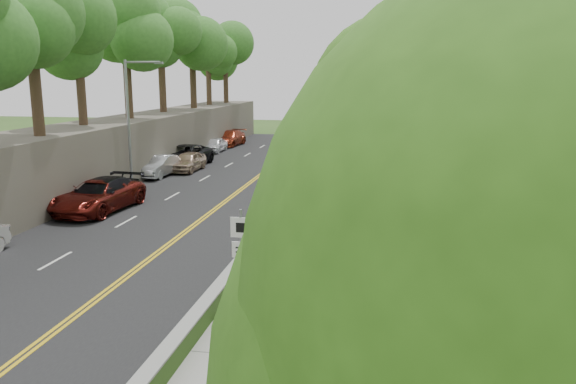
{
  "coord_description": "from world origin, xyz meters",
  "views": [
    {
      "loc": [
        5.34,
        -18.75,
        7.08
      ],
      "look_at": [
        0.5,
        8.0,
        1.4
      ],
      "focal_mm": 35.0,
      "sensor_mm": 36.0,
      "label": 1
    }
  ],
  "objects_px": {
    "car_2": "(98,196)",
    "person_far": "(348,172)",
    "concrete_block": "(306,312)",
    "construction_barrel": "(372,173)",
    "streetlight": "(132,115)",
    "painter_0": "(274,225)",
    "signpost": "(241,248)"
  },
  "relations": [
    {
      "from": "streetlight",
      "to": "construction_barrel",
      "type": "relative_size",
      "value": 9.65
    },
    {
      "from": "signpost",
      "to": "painter_0",
      "type": "bearing_deg",
      "value": 92.7
    },
    {
      "from": "concrete_block",
      "to": "person_far",
      "type": "height_order",
      "value": "person_far"
    },
    {
      "from": "construction_barrel",
      "to": "person_far",
      "type": "xyz_separation_m",
      "value": [
        -1.5,
        -2.77,
        0.5
      ]
    },
    {
      "from": "streetlight",
      "to": "car_2",
      "type": "distance_m",
      "value": 7.35
    },
    {
      "from": "signpost",
      "to": "person_far",
      "type": "distance_m",
      "value": 19.94
    },
    {
      "from": "streetlight",
      "to": "concrete_block",
      "type": "xyz_separation_m",
      "value": [
        13.66,
        -18.0,
        -4.15
      ]
    },
    {
      "from": "concrete_block",
      "to": "car_2",
      "type": "height_order",
      "value": "car_2"
    },
    {
      "from": "car_2",
      "to": "person_far",
      "type": "xyz_separation_m",
      "value": [
        12.4,
        9.07,
        0.1
      ]
    },
    {
      "from": "construction_barrel",
      "to": "concrete_block",
      "type": "bearing_deg",
      "value": -92.67
    },
    {
      "from": "signpost",
      "to": "person_far",
      "type": "xyz_separation_m",
      "value": [
        1.75,
        19.83,
        -0.99
      ]
    },
    {
      "from": "streetlight",
      "to": "person_far",
      "type": "height_order",
      "value": "streetlight"
    },
    {
      "from": "concrete_block",
      "to": "construction_barrel",
      "type": "bearing_deg",
      "value": 87.33
    },
    {
      "from": "construction_barrel",
      "to": "painter_0",
      "type": "height_order",
      "value": "painter_0"
    },
    {
      "from": "car_2",
      "to": "person_far",
      "type": "distance_m",
      "value": 15.36
    },
    {
      "from": "construction_barrel",
      "to": "car_2",
      "type": "height_order",
      "value": "car_2"
    },
    {
      "from": "signpost",
      "to": "construction_barrel",
      "type": "bearing_deg",
      "value": 81.82
    },
    {
      "from": "signpost",
      "to": "concrete_block",
      "type": "distance_m",
      "value": 2.78
    },
    {
      "from": "car_2",
      "to": "painter_0",
      "type": "height_order",
      "value": "painter_0"
    },
    {
      "from": "signpost",
      "to": "construction_barrel",
      "type": "xyz_separation_m",
      "value": [
        3.25,
        22.61,
        -1.5
      ]
    },
    {
      "from": "concrete_block",
      "to": "person_far",
      "type": "relative_size",
      "value": 0.72
    },
    {
      "from": "concrete_block",
      "to": "car_2",
      "type": "relative_size",
      "value": 0.22
    },
    {
      "from": "streetlight",
      "to": "construction_barrel",
      "type": "bearing_deg",
      "value": 20.75
    },
    {
      "from": "painter_0",
      "to": "person_far",
      "type": "xyz_separation_m",
      "value": [
        2.05,
        13.47,
        -0.01
      ]
    },
    {
      "from": "streetlight",
      "to": "construction_barrel",
      "type": "xyz_separation_m",
      "value": [
        14.76,
        5.59,
        -4.18
      ]
    },
    {
      "from": "concrete_block",
      "to": "car_2",
      "type": "distance_m",
      "value": 17.38
    },
    {
      "from": "streetlight",
      "to": "signpost",
      "type": "bearing_deg",
      "value": -55.92
    },
    {
      "from": "concrete_block",
      "to": "person_far",
      "type": "xyz_separation_m",
      "value": [
        -0.4,
        20.82,
        0.48
      ]
    },
    {
      "from": "construction_barrel",
      "to": "person_far",
      "type": "relative_size",
      "value": 0.45
    },
    {
      "from": "signpost",
      "to": "car_2",
      "type": "distance_m",
      "value": 15.18
    },
    {
      "from": "concrete_block",
      "to": "painter_0",
      "type": "xyz_separation_m",
      "value": [
        -2.45,
        7.35,
        0.48
      ]
    },
    {
      "from": "painter_0",
      "to": "person_far",
      "type": "distance_m",
      "value": 13.62
    }
  ]
}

